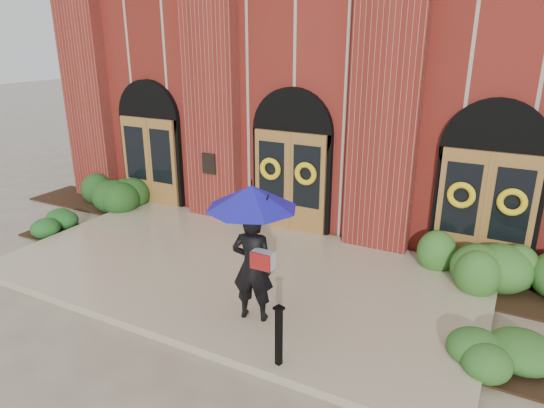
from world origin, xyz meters
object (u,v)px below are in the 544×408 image
Objects in this scene: metal_post at (279,335)px; hedge_wall_right at (512,275)px; hedge_wall_left at (90,188)px; man_with_umbrella at (252,228)px.

metal_post reaches higher than hedge_wall_right.
hedge_wall_left is at bearing 178.74° from hedge_wall_right.
hedge_wall_left is 11.72m from hedge_wall_right.
man_with_umbrella reaches higher than hedge_wall_right.
man_with_umbrella is 0.72× the size of hedge_wall_left.
man_with_umbrella is at bearing -24.30° from hedge_wall_left.
metal_post is 9.83m from hedge_wall_left.
hedge_wall_right is at bearing 54.77° from metal_post.
man_with_umbrella is 2.48× the size of metal_post.
metal_post is at bearing 123.24° from man_with_umbrella.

